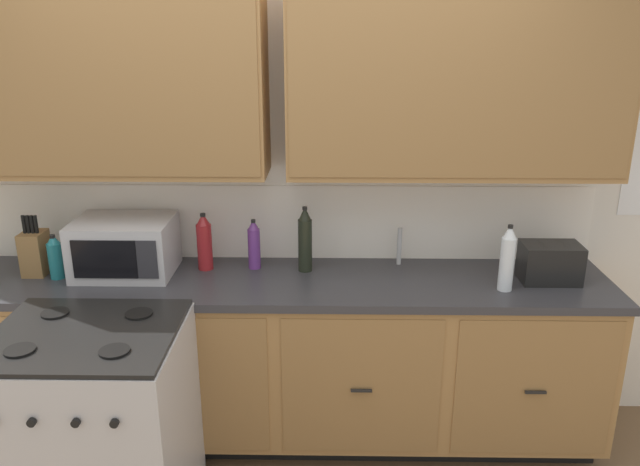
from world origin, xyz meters
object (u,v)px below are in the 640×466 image
at_px(stove_range, 96,431).
at_px(bottle_clear, 507,259).
at_px(bottle_violet, 254,245).
at_px(bottle_dark, 305,240).
at_px(toaster, 550,263).
at_px(bottle_teal, 55,257).
at_px(microwave, 125,247).
at_px(knife_block, 35,252).
at_px(bottle_red, 204,242).

distance_m(stove_range, bottle_clear, 1.99).
bearing_deg(bottle_violet, bottle_dark, -6.99).
distance_m(stove_range, toaster, 2.22).
height_order(toaster, bottle_clear, bottle_clear).
height_order(stove_range, bottle_teal, bottle_teal).
height_order(bottle_clear, bottle_violet, bottle_clear).
bearing_deg(toaster, bottle_dark, 174.48).
height_order(microwave, bottle_violet, microwave).
bearing_deg(knife_block, microwave, 2.69).
height_order(stove_range, bottle_clear, bottle_clear).
height_order(bottle_dark, bottle_violet, bottle_dark).
xyz_separation_m(stove_range, bottle_teal, (-0.36, 0.62, 0.55)).
height_order(toaster, bottle_violet, bottle_violet).
bearing_deg(bottle_clear, bottle_teal, 177.15).
height_order(stove_range, bottle_violet, bottle_violet).
xyz_separation_m(knife_block, bottle_clear, (2.31, -0.16, 0.04)).
height_order(bottle_red, bottle_teal, bottle_red).
relative_size(stove_range, toaster, 3.39).
height_order(toaster, bottle_red, bottle_red).
distance_m(knife_block, bottle_dark, 1.35).
xyz_separation_m(bottle_clear, bottle_dark, (-0.96, 0.23, 0.01)).
xyz_separation_m(bottle_dark, bottle_violet, (-0.26, 0.03, -0.04)).
bearing_deg(bottle_red, microwave, -171.13).
distance_m(microwave, bottle_violet, 0.65).
relative_size(stove_range, bottle_teal, 4.21).
height_order(microwave, knife_block, knife_block).
distance_m(microwave, bottle_dark, 0.90).
bearing_deg(knife_block, stove_range, -54.30).
bearing_deg(bottle_teal, stove_range, -59.83).
height_order(bottle_dark, bottle_teal, bottle_dark).
distance_m(bottle_red, bottle_violet, 0.25).
height_order(toaster, knife_block, knife_block).
bearing_deg(toaster, bottle_clear, -155.15).
xyz_separation_m(stove_range, toaster, (2.07, 0.63, 0.54)).
relative_size(bottle_clear, bottle_teal, 1.44).
bearing_deg(bottle_violet, bottle_clear, -12.07).
distance_m(microwave, toaster, 2.11).
xyz_separation_m(stove_range, bottle_clear, (1.82, 0.51, 0.60)).
height_order(bottle_red, bottle_violet, bottle_red).
height_order(knife_block, bottle_dark, bottle_dark).
bearing_deg(knife_block, bottle_violet, 5.21).
height_order(bottle_clear, bottle_dark, bottle_dark).
distance_m(toaster, bottle_clear, 0.28).
distance_m(bottle_red, bottle_dark, 0.51).
xyz_separation_m(knife_block, bottle_dark, (1.35, 0.07, 0.05)).
distance_m(microwave, knife_block, 0.45).
bearing_deg(bottle_dark, stove_range, -139.39).
distance_m(bottle_clear, bottle_dark, 0.98).
height_order(knife_block, bottle_red, knife_block).
bearing_deg(bottle_dark, bottle_clear, -13.44).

